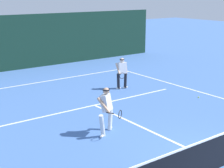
# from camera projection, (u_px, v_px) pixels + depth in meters

# --- Properties ---
(ground_plane) EXTENTS (80.00, 80.00, 0.00)m
(ground_plane) POSITION_uv_depth(u_px,v_px,m) (224.00, 165.00, 9.49)
(ground_plane) COLOR #456DAF
(court_line_baseline_far) EXTENTS (10.28, 0.10, 0.01)m
(court_line_baseline_far) POSITION_uv_depth(u_px,v_px,m) (44.00, 82.00, 18.31)
(court_line_baseline_far) COLOR white
(court_line_baseline_far) RESTS_ON ground_plane
(court_line_service) EXTENTS (8.38, 0.10, 0.01)m
(court_line_service) POSITION_uv_depth(u_px,v_px,m) (94.00, 105.00, 14.51)
(court_line_service) COLOR white
(court_line_service) RESTS_ON ground_plane
(court_line_centre) EXTENTS (0.10, 6.40, 0.01)m
(court_line_centre) POSITION_uv_depth(u_px,v_px,m) (146.00, 129.00, 11.98)
(court_line_centre) COLOR white
(court_line_centre) RESTS_ON ground_plane
(player_near) EXTENTS (0.93, 1.06, 1.59)m
(player_near) POSITION_uv_depth(u_px,v_px,m) (106.00, 109.00, 11.43)
(player_near) COLOR silver
(player_near) RESTS_ON ground_plane
(player_far) EXTENTS (0.86, 0.84, 1.53)m
(player_far) POSITION_uv_depth(u_px,v_px,m) (122.00, 72.00, 16.78)
(player_far) COLOR black
(player_far) RESTS_ON ground_plane
(tennis_ball) EXTENTS (0.07, 0.07, 0.07)m
(tennis_ball) POSITION_uv_depth(u_px,v_px,m) (199.00, 97.00, 15.51)
(tennis_ball) COLOR #D1E033
(tennis_ball) RESTS_ON ground_plane
(back_fence_windscreen) EXTENTS (20.65, 0.12, 3.30)m
(back_fence_windscreen) POSITION_uv_depth(u_px,v_px,m) (16.00, 43.00, 20.71)
(back_fence_windscreen) COLOR #133025
(back_fence_windscreen) RESTS_ON ground_plane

